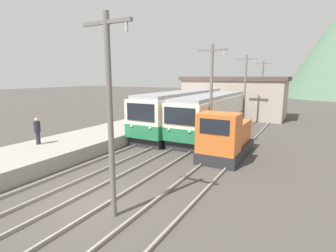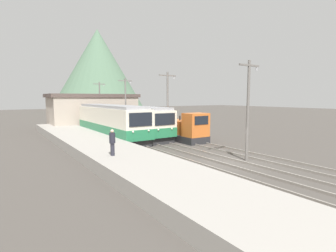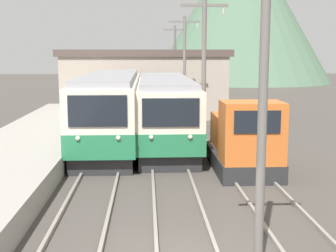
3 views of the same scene
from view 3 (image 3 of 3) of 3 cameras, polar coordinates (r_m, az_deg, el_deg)
name	(u,v)px [view 3 (image 3 of 3)]	position (r m, az deg, el deg)	size (l,w,h in m)	color
commuter_train_left	(112,111)	(25.06, -6.87, 1.79)	(2.84, 14.39, 3.71)	#28282B
commuter_train_center	(165,113)	(24.63, -0.42, 1.56)	(2.84, 12.82, 3.54)	#28282B
shunting_locomotive	(243,142)	(19.38, 9.15, -1.88)	(2.40, 5.30, 3.00)	#28282B
catenary_mast_near	(263,97)	(9.99, 11.55, 3.47)	(2.00, 0.20, 7.11)	slate
catenary_mast_mid	(204,75)	(20.07, 4.40, 6.25)	(2.00, 0.20, 7.11)	slate
catenary_mast_far	(185,67)	(30.26, 2.03, 7.14)	(2.00, 0.20, 7.11)	slate
catenary_mast_distant	(175,64)	(40.49, 0.86, 7.58)	(2.00, 0.20, 7.11)	slate
station_building	(145,83)	(36.09, -2.85, 5.29)	(12.60, 6.30, 5.03)	#AD9E8E
mountain_backdrop	(241,4)	(81.48, 8.90, 14.45)	(29.92, 29.92, 25.72)	#517056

